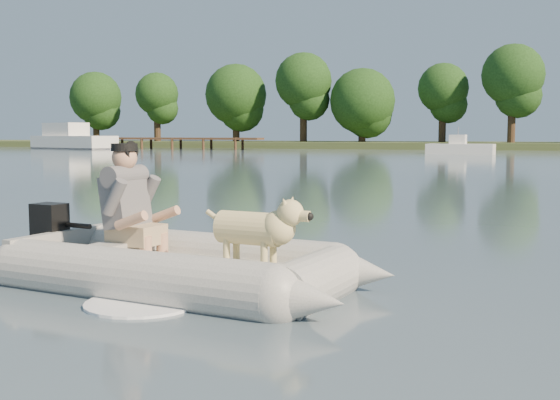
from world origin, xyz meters
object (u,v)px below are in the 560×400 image
(dock, at_px, (166,143))
(motorboat, at_px, (461,141))
(cabin_cruiser, at_px, (74,136))
(dog, at_px, (250,234))
(dinghy, at_px, (185,222))
(man, at_px, (127,198))

(dock, bearing_deg, motorboat, -16.56)
(cabin_cruiser, bearing_deg, dog, -36.76)
(dock, bearing_deg, dinghy, -63.36)
(dock, height_order, man, man)
(man, bearing_deg, cabin_cruiser, 134.30)
(dock, height_order, dog, dock)
(motorboat, bearing_deg, dog, -82.75)
(man, distance_m, motorboat, 43.44)
(dinghy, relative_size, cabin_cruiser, 0.54)
(dog, bearing_deg, cabin_cruiser, 135.27)
(man, bearing_deg, dinghy, -4.24)
(dog, relative_size, cabin_cruiser, 0.11)
(dog, xyz_separation_m, cabin_cruiser, (-34.92, 49.66, 0.64))
(dock, xyz_separation_m, dog, (26.47, -51.46, 0.03))
(dock, xyz_separation_m, motorboat, (26.16, -7.78, 0.38))
(dinghy, relative_size, dog, 4.98)
(man, distance_m, dog, 1.46)
(dog, bearing_deg, man, 180.00)
(dinghy, distance_m, dog, 0.70)
(man, bearing_deg, dock, 126.23)
(dog, bearing_deg, dinghy, -175.43)
(dinghy, distance_m, motorboat, 43.61)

